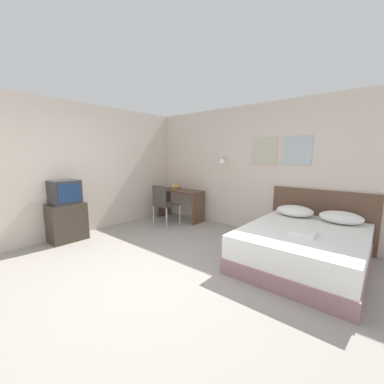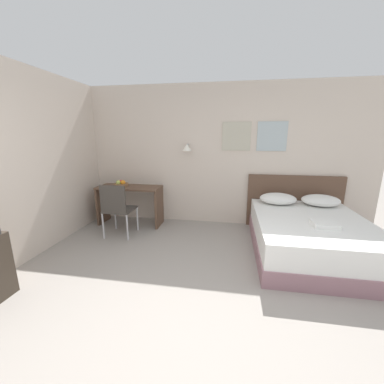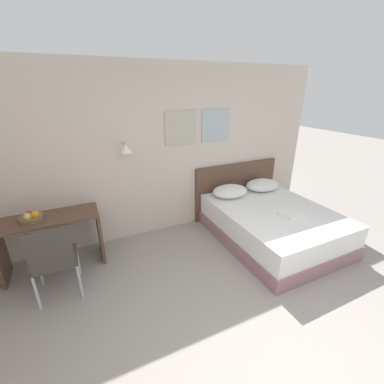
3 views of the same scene
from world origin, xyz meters
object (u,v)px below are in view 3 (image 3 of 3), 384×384
object	(u,v)px
headboard	(236,189)
pillow_right	(262,185)
folded_towel_near_foot	(292,214)
desk_chair	(53,258)
desk	(51,233)
bed	(272,224)
pillow_left	(230,191)
fruit_bowl	(31,217)

from	to	relation	value
headboard	pillow_right	size ratio (longest dim) A/B	2.74
folded_towel_near_foot	desk_chair	world-z (taller)	desk_chair
pillow_right	desk	world-z (taller)	desk
bed	pillow_left	world-z (taller)	pillow_left
pillow_left	desk_chair	bearing A→B (deg)	-166.69
fruit_bowl	pillow_left	bearing A→B (deg)	0.22
pillow_left	folded_towel_near_foot	bearing A→B (deg)	-67.76
folded_towel_near_foot	headboard	bearing A→B (deg)	92.85
pillow_left	pillow_right	size ratio (longest dim) A/B	1.00
pillow_left	fruit_bowl	size ratio (longest dim) A/B	2.24
pillow_left	fruit_bowl	distance (m)	2.93
headboard	pillow_right	xyz separation A→B (m)	(0.35, -0.32, 0.13)
headboard	desk_chair	size ratio (longest dim) A/B	1.82
bed	folded_towel_near_foot	size ratio (longest dim) A/B	6.47
pillow_left	desk	bearing A→B (deg)	-179.76
folded_towel_near_foot	fruit_bowl	xyz separation A→B (m)	(-3.34, 1.01, 0.23)
pillow_right	fruit_bowl	bearing A→B (deg)	-179.82
headboard	pillow_left	xyz separation A→B (m)	(-0.35, -0.32, 0.13)
headboard	desk	xyz separation A→B (m)	(-3.11, -0.33, 0.03)
pillow_right	fruit_bowl	distance (m)	3.63
pillow_right	desk	distance (m)	3.46
bed	fruit_bowl	world-z (taller)	fruit_bowl
headboard	pillow_left	world-z (taller)	headboard
bed	desk	world-z (taller)	desk
headboard	folded_towel_near_foot	xyz separation A→B (m)	(0.07, -1.34, 0.07)
pillow_left	desk_chair	distance (m)	2.79
headboard	pillow_left	bearing A→B (deg)	-137.70
folded_towel_near_foot	desk_chair	distance (m)	3.16
bed	folded_towel_near_foot	distance (m)	0.43
desk	fruit_bowl	world-z (taller)	fruit_bowl
desk	desk_chair	bearing A→B (deg)	-86.10
headboard	desk_chair	xyz separation A→B (m)	(-3.07, -0.96, 0.05)
bed	fruit_bowl	bearing A→B (deg)	167.85
desk	fruit_bowl	xyz separation A→B (m)	(-0.17, 0.00, 0.27)
pillow_right	bed	bearing A→B (deg)	-116.01
headboard	bed	bearing A→B (deg)	-90.00
headboard	fruit_bowl	size ratio (longest dim) A/B	6.15
headboard	folded_towel_near_foot	size ratio (longest dim) A/B	5.46
pillow_left	desk	world-z (taller)	desk
desk	bed	bearing A→B (deg)	-12.78
headboard	pillow_right	world-z (taller)	headboard
folded_towel_near_foot	fruit_bowl	world-z (taller)	fruit_bowl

